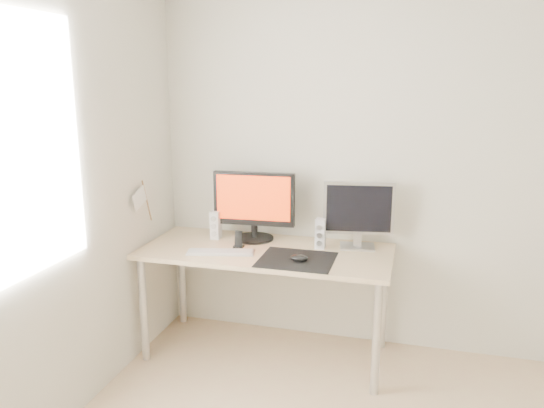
{
  "coord_description": "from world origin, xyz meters",
  "views": [
    {
      "loc": [
        -0.03,
        -1.74,
        1.8
      ],
      "look_at": [
        -0.92,
        1.47,
        1.01
      ],
      "focal_mm": 35.0,
      "sensor_mm": 36.0,
      "label": 1
    }
  ],
  "objects_px": {
    "second_monitor": "(359,212)",
    "speaker_right": "(320,234)",
    "keyboard": "(221,252)",
    "phone_dock": "(239,242)",
    "main_monitor": "(254,203)",
    "mouse": "(299,258)",
    "desk": "(266,261)",
    "speaker_left": "(216,225)"
  },
  "relations": [
    {
      "from": "keyboard",
      "to": "phone_dock",
      "type": "bearing_deg",
      "value": 63.32
    },
    {
      "from": "desk",
      "to": "speaker_right",
      "type": "relative_size",
      "value": 8.25
    },
    {
      "from": "mouse",
      "to": "main_monitor",
      "type": "relative_size",
      "value": 0.2
    },
    {
      "from": "phone_dock",
      "to": "speaker_left",
      "type": "bearing_deg",
      "value": 145.68
    },
    {
      "from": "desk",
      "to": "keyboard",
      "type": "relative_size",
      "value": 3.67
    },
    {
      "from": "mouse",
      "to": "keyboard",
      "type": "xyz_separation_m",
      "value": [
        -0.51,
        0.02,
        -0.02
      ]
    },
    {
      "from": "main_monitor",
      "to": "speaker_left",
      "type": "height_order",
      "value": "main_monitor"
    },
    {
      "from": "speaker_right",
      "to": "keyboard",
      "type": "xyz_separation_m",
      "value": [
        -0.58,
        -0.27,
        -0.09
      ]
    },
    {
      "from": "desk",
      "to": "second_monitor",
      "type": "xyz_separation_m",
      "value": [
        0.56,
        0.19,
        0.32
      ]
    },
    {
      "from": "main_monitor",
      "to": "phone_dock",
      "type": "xyz_separation_m",
      "value": [
        -0.05,
        -0.19,
        -0.22
      ]
    },
    {
      "from": "main_monitor",
      "to": "keyboard",
      "type": "distance_m",
      "value": 0.43
    },
    {
      "from": "phone_dock",
      "to": "keyboard",
      "type": "bearing_deg",
      "value": -116.68
    },
    {
      "from": "phone_dock",
      "to": "desk",
      "type": "bearing_deg",
      "value": 3.12
    },
    {
      "from": "speaker_left",
      "to": "speaker_right",
      "type": "xyz_separation_m",
      "value": [
        0.73,
        -0.02,
        0.0
      ]
    },
    {
      "from": "speaker_right",
      "to": "keyboard",
      "type": "relative_size",
      "value": 0.44
    },
    {
      "from": "speaker_right",
      "to": "main_monitor",
      "type": "bearing_deg",
      "value": 172.64
    },
    {
      "from": "mouse",
      "to": "speaker_left",
      "type": "bearing_deg",
      "value": 154.5
    },
    {
      "from": "speaker_right",
      "to": "phone_dock",
      "type": "bearing_deg",
      "value": -165.69
    },
    {
      "from": "second_monitor",
      "to": "speaker_right",
      "type": "xyz_separation_m",
      "value": [
        -0.23,
        -0.07,
        -0.14
      ]
    },
    {
      "from": "mouse",
      "to": "keyboard",
      "type": "height_order",
      "value": "mouse"
    },
    {
      "from": "second_monitor",
      "to": "speaker_right",
      "type": "bearing_deg",
      "value": -163.18
    },
    {
      "from": "second_monitor",
      "to": "keyboard",
      "type": "height_order",
      "value": "second_monitor"
    },
    {
      "from": "main_monitor",
      "to": "phone_dock",
      "type": "bearing_deg",
      "value": -103.74
    },
    {
      "from": "second_monitor",
      "to": "speaker_left",
      "type": "xyz_separation_m",
      "value": [
        -0.96,
        -0.05,
        -0.14
      ]
    },
    {
      "from": "speaker_left",
      "to": "speaker_right",
      "type": "relative_size",
      "value": 1.0
    },
    {
      "from": "keyboard",
      "to": "main_monitor",
      "type": "bearing_deg",
      "value": 70.49
    },
    {
      "from": "mouse",
      "to": "main_monitor",
      "type": "xyz_separation_m",
      "value": [
        -0.39,
        0.36,
        0.23
      ]
    },
    {
      "from": "main_monitor",
      "to": "speaker_left",
      "type": "xyz_separation_m",
      "value": [
        -0.26,
        -0.04,
        -0.16
      ]
    },
    {
      "from": "mouse",
      "to": "keyboard",
      "type": "distance_m",
      "value": 0.51
    },
    {
      "from": "speaker_left",
      "to": "phone_dock",
      "type": "relative_size",
      "value": 1.73
    },
    {
      "from": "mouse",
      "to": "second_monitor",
      "type": "xyz_separation_m",
      "value": [
        0.31,
        0.37,
        0.22
      ]
    },
    {
      "from": "main_monitor",
      "to": "speaker_left",
      "type": "distance_m",
      "value": 0.31
    },
    {
      "from": "phone_dock",
      "to": "second_monitor",
      "type": "bearing_deg",
      "value": 15.09
    },
    {
      "from": "main_monitor",
      "to": "speaker_right",
      "type": "distance_m",
      "value": 0.5
    },
    {
      "from": "speaker_right",
      "to": "desk",
      "type": "bearing_deg",
      "value": -159.89
    },
    {
      "from": "second_monitor",
      "to": "speaker_left",
      "type": "relative_size",
      "value": 2.32
    },
    {
      "from": "desk",
      "to": "speaker_left",
      "type": "xyz_separation_m",
      "value": [
        -0.4,
        0.14,
        0.17
      ]
    },
    {
      "from": "mouse",
      "to": "speaker_right",
      "type": "bearing_deg",
      "value": 75.83
    },
    {
      "from": "main_monitor",
      "to": "speaker_left",
      "type": "bearing_deg",
      "value": -170.22
    },
    {
      "from": "speaker_right",
      "to": "keyboard",
      "type": "bearing_deg",
      "value": -154.99
    },
    {
      "from": "desk",
      "to": "keyboard",
      "type": "height_order",
      "value": "keyboard"
    },
    {
      "from": "speaker_left",
      "to": "second_monitor",
      "type": "bearing_deg",
      "value": 3.25
    }
  ]
}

